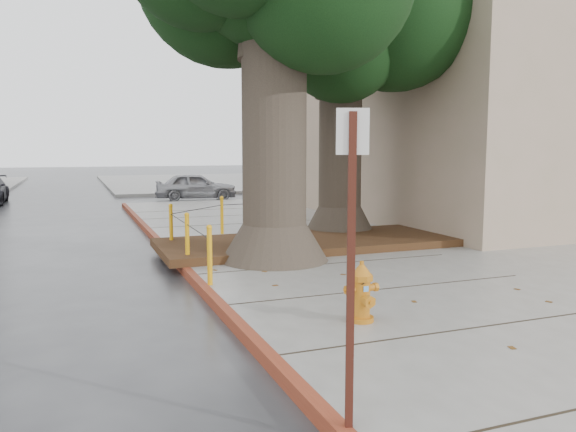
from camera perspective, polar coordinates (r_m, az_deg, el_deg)
name	(u,v)px	position (r m, az deg, el deg)	size (l,w,h in m)	color
ground	(355,302)	(8.45, 6.83, -8.65)	(140.00, 140.00, 0.00)	#28282B
sidewalk_main	(538,245)	(13.97, 24.09, -2.73)	(16.00, 26.00, 0.15)	slate
sidewalk_far	(227,181)	(38.53, -6.24, 3.53)	(16.00, 20.00, 0.15)	slate
curb_red	(188,273)	(10.10, -10.15, -5.71)	(0.14, 26.00, 0.16)	maroon
planter_bed	(308,242)	(12.22, 2.03, -2.69)	(6.40, 2.60, 0.16)	black
building_corner	(501,68)	(21.10, 20.81, 13.87)	(12.00, 13.00, 10.00)	tan
building_side_white	(386,115)	(38.73, 9.95, 10.03)	(10.00, 10.00, 9.00)	silver
building_side_grey	(413,102)	(47.09, 12.55, 11.21)	(12.00, 14.00, 12.00)	slate
tree_far	(352,34)	(14.35, 6.49, 17.90)	(4.50, 3.80, 7.17)	#4C3F33
bollard_ring	(223,224)	(12.04, -6.61, -0.79)	(3.79, 5.39, 0.95)	orange
fire_hydrant	(362,292)	(6.94, 7.49, -7.68)	(0.39, 0.35, 0.75)	#C97214
signpost	(351,252)	(4.13, 6.42, -3.62)	(0.23, 0.10, 2.38)	#471911
car_silver	(196,186)	(25.23, -9.34, 2.99)	(1.44, 3.58, 1.22)	#9A9A9F
car_red	(331,181)	(28.52, 4.39, 3.55)	(1.35, 3.87, 1.28)	maroon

